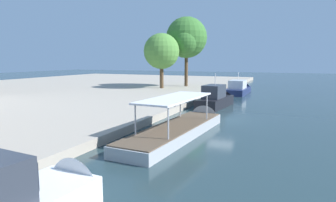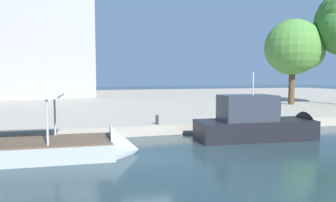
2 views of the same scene
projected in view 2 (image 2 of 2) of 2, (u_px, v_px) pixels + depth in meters
ground_plane at (150, 158)px, 14.19m from camera, size 220.00×220.00×0.00m
dock_promenade at (102, 100)px, 45.36m from camera, size 120.00×55.00×0.67m
motor_yacht_2 at (262, 126)px, 18.49m from camera, size 8.29×3.08×4.82m
mooring_bollard_0 at (157, 119)px, 19.81m from camera, size 0.23×0.23×0.64m
tree_0 at (295, 47)px, 33.99m from camera, size 6.48×6.20×9.53m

